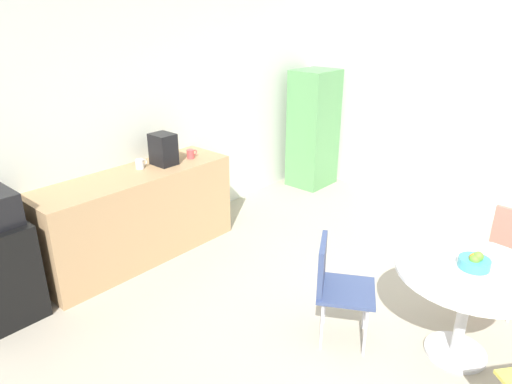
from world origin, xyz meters
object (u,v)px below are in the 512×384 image
chair_navy (334,279)px  coffee_maker (163,149)px  mug_white (191,154)px  locker_cabinet (313,129)px  round_table (468,288)px  mug_green (140,164)px  fruit_bowl (475,261)px  chair_coral (510,248)px

chair_navy → coffee_maker: (0.16, 2.16, 0.54)m
chair_navy → mug_white: mug_white is taller
locker_cabinet → mug_white: bearing=178.8°
round_table → coffee_maker: coffee_maker is taller
round_table → mug_white: bearing=89.9°
mug_green → mug_white: bearing=-13.0°
mug_white → fruit_bowl: bearing=-89.5°
chair_navy → coffee_maker: coffee_maker is taller
locker_cabinet → mug_white: (-2.20, 0.05, 0.14)m
locker_cabinet → mug_white: size_ratio=12.52×
chair_coral → fruit_bowl: size_ratio=3.95×
locker_cabinet → fruit_bowl: (-2.17, -2.87, -0.03)m
chair_coral → fruit_bowl: (-0.89, 0.04, 0.25)m
fruit_bowl → mug_white: (-0.03, 2.92, 0.17)m
fruit_bowl → coffee_maker: coffee_maker is taller
mug_white → locker_cabinet: bearing=-1.2°
mug_green → coffee_maker: (0.24, -0.07, 0.11)m
round_table → mug_white: mug_white is taller
locker_cabinet → chair_navy: size_ratio=1.95×
fruit_bowl → mug_white: 2.92m
round_table → chair_coral: chair_coral is taller
chair_navy → chair_coral: bearing=-31.4°
coffee_maker → chair_coral: bearing=-67.7°
chair_navy → mug_green: 2.28m
chair_coral → mug_green: 3.44m
fruit_bowl → coffee_maker: 3.00m
mug_white → coffee_maker: size_ratio=0.40×
round_table → chair_navy: size_ratio=1.23×
round_table → chair_coral: (0.93, -0.04, -0.05)m
chair_navy → mug_green: bearing=92.2°
chair_coral → round_table: bearing=177.5°
chair_coral → mug_white: mug_white is taller
chair_navy → mug_white: bearing=77.5°
locker_cabinet → mug_green: locker_cabinet is taller
round_table → coffee_maker: 3.02m
chair_coral → coffee_maker: bearing=112.3°
locker_cabinet → chair_navy: bearing=-142.2°
round_table → chair_navy: bearing=119.7°
fruit_bowl → mug_white: mug_white is taller
locker_cabinet → fruit_bowl: size_ratio=7.68×
locker_cabinet → mug_green: size_ratio=12.52×
round_table → locker_cabinet: bearing=52.5°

